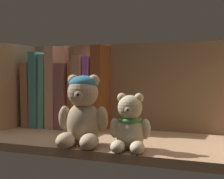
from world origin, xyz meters
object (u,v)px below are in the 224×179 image
book_0 (37,94)px  book_3 (60,87)px  book_1 (45,89)px  book_5 (78,95)px  book_8 (102,88)px  teddy_bear_smaller (130,126)px  book_2 (52,91)px  book_7 (93,93)px  book_6 (85,92)px  teddy_bear_larger (83,112)px  book_4 (70,96)px

book_0 → book_3: bearing=0.0°
book_1 → book_5: (11.64, 0.00, -1.40)cm
book_8 → teddy_bear_smaller: 30.18cm
book_2 → book_5: 9.09cm
book_1 → book_0: bearing=180.0°
book_5 → book_7: bearing=0.0°
book_6 → teddy_bear_larger: bearing=-64.5°
book_2 → book_7: book_2 is taller
book_5 → teddy_bear_smaller: (25.20, -23.79, -4.82)cm
book_0 → book_4: size_ratio=1.02×
book_4 → teddy_bear_smaller: 36.94cm
teddy_bear_larger → book_1: bearing=137.5°
book_6 → teddy_bear_smaller: (22.63, -23.79, -5.53)cm
book_3 → book_5: (6.14, 0.00, -2.17)cm
book_1 → book_8: 19.67cm
book_4 → book_7: (7.88, 0.00, 1.02)cm
book_0 → teddy_bear_larger: size_ratio=1.22×
book_2 → teddy_bear_larger: (22.61, -23.10, -3.38)cm
book_4 → teddy_bear_smaller: bearing=-40.5°
book_3 → teddy_bear_larger: (19.72, -23.10, -4.53)cm
book_3 → book_7: size_ratio=1.14×
book_1 → book_4: size_ratio=1.18×
book_5 → book_8: (8.02, 0.00, 2.21)cm
book_7 → teddy_bear_smaller: book_7 is taller
teddy_bear_larger → book_7: bearing=110.0°
book_1 → teddy_bear_larger: size_ratio=1.41×
book_0 → teddy_bear_larger: bearing=-39.4°
book_3 → book_6: (8.70, 0.00, -1.46)cm
book_3 → teddy_bear_larger: bearing=-49.5°
book_5 → book_8: size_ratio=0.82×
teddy_bear_smaller → book_4: bearing=139.5°
book_3 → book_2: bearing=180.0°
book_4 → book_7: book_7 is taller
book_2 → teddy_bear_smaller: 42.10cm
book_3 → teddy_bear_smaller: bearing=-37.2°
book_4 → book_5: book_5 is taller
book_4 → book_7: bearing=0.0°
book_2 → book_0: bearing=180.0°
book_3 → teddy_bear_smaller: book_3 is taller
book_2 → book_1: bearing=180.0°
book_2 → book_5: size_ratio=1.10×
book_3 → book_7: (11.32, 0.00, -1.51)cm
book_0 → teddy_bear_smaller: 46.52cm
book_3 → book_4: 4.27cm
book_2 → book_4: bearing=0.0°
book_4 → book_6: (5.27, 0.00, 1.08)cm
book_8 → book_4: bearing=180.0°
book_0 → book_5: size_ratio=0.98×
book_5 → teddy_bear_larger: bearing=-59.5°
book_8 → teddy_bear_larger: 24.20cm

